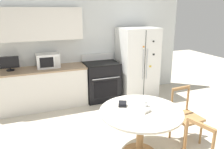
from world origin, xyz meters
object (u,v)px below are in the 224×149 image
candle_glass (145,104)px  wallet (123,104)px  refrigerator (137,62)px  dining_chair_right (185,116)px  microwave (48,61)px  countertop_tv (9,63)px  oven_range (101,81)px

candle_glass → wallet: size_ratio=0.56×
refrigerator → dining_chair_right: size_ratio=1.90×
refrigerator → wallet: bearing=-122.9°
microwave → dining_chair_right: bearing=-49.9°
microwave → countertop_tv: bearing=179.6°
microwave → candle_glass: microwave is taller
refrigerator → countertop_tv: bearing=177.1°
microwave → dining_chair_right: microwave is taller
oven_range → countertop_tv: 2.07m
refrigerator → wallet: size_ratio=10.28×
refrigerator → wallet: 2.37m
countertop_tv → dining_chair_right: size_ratio=0.42×
countertop_tv → wallet: (1.63, -2.14, -0.30)m
dining_chair_right → wallet: (-1.07, 0.16, 0.33)m
refrigerator → candle_glass: bearing=-114.6°
oven_range → refrigerator: bearing=-3.8°
wallet → countertop_tv: bearing=127.3°
oven_range → candle_glass: 2.20m
oven_range → countertop_tv: countertop_tv is taller
candle_glass → wallet: (-0.32, 0.12, -0.01)m
refrigerator → oven_range: bearing=176.2°
refrigerator → oven_range: 1.01m
oven_range → countertop_tv: size_ratio=2.87×
oven_range → microwave: 1.34m
oven_range → candle_glass: (-0.04, -2.18, 0.31)m
oven_range → microwave: bearing=176.3°
oven_range → countertop_tv: bearing=177.6°
dining_chair_right → microwave: bearing=-53.4°
refrigerator → dining_chair_right: 2.20m
oven_range → countertop_tv: (-1.98, 0.08, 0.60)m
refrigerator → countertop_tv: (-2.91, 0.15, 0.21)m
oven_range → dining_chair_right: bearing=-72.0°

